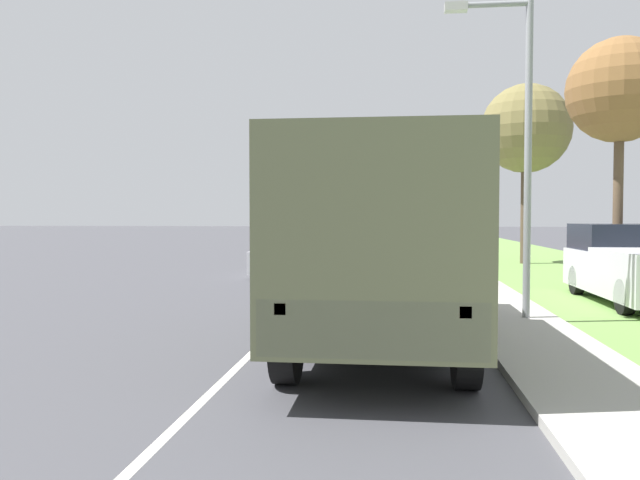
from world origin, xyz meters
TOP-DOWN VIEW (x-y plane):
  - ground_plane at (0.00, 40.00)m, footprint 180.00×180.00m
  - lane_centre_stripe at (0.00, 40.00)m, footprint 0.12×120.00m
  - sidewalk_right at (4.50, 40.00)m, footprint 1.80×120.00m
  - grass_strip_right at (8.90, 40.00)m, footprint 7.00×120.00m
  - military_truck at (1.93, 10.05)m, footprint 2.50×7.80m
  - car_nearest_ahead at (-1.66, 22.26)m, footprint 1.87×4.68m
  - car_second_ahead at (2.00, 37.21)m, footprint 1.82×4.29m
  - car_third_ahead at (-2.18, 50.29)m, footprint 1.70×4.11m
  - pickup_truck at (7.96, 15.76)m, footprint 2.08×5.29m
  - lamp_post at (4.52, 12.55)m, footprint 1.69×0.24m
  - tree_mid_right at (8.05, 17.29)m, footprint 2.74×2.74m
  - tree_far_right at (7.95, 28.40)m, footprint 3.89×3.89m

SIDE VIEW (x-z plane):
  - ground_plane at x=0.00m, z-range 0.00..0.00m
  - lane_centre_stripe at x=0.00m, z-range 0.00..0.00m
  - grass_strip_right at x=8.90m, z-range 0.00..0.02m
  - sidewalk_right at x=4.50m, z-range 0.00..0.12m
  - car_second_ahead at x=2.00m, z-range -0.06..1.34m
  - car_third_ahead at x=-2.18m, z-range -0.08..1.50m
  - car_nearest_ahead at x=-1.66m, z-range -0.09..1.61m
  - pickup_truck at x=7.96m, z-range -0.03..1.85m
  - military_truck at x=1.93m, z-range 0.19..3.29m
  - lamp_post at x=4.52m, z-range 0.77..7.01m
  - tree_mid_right at x=8.05m, z-range 1.99..8.76m
  - tree_far_right at x=7.95m, z-range 1.98..9.87m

